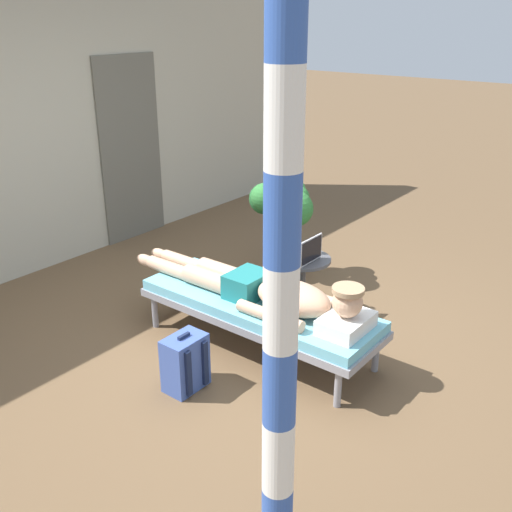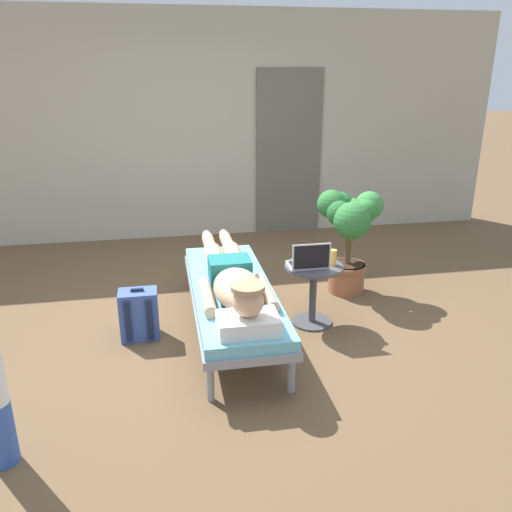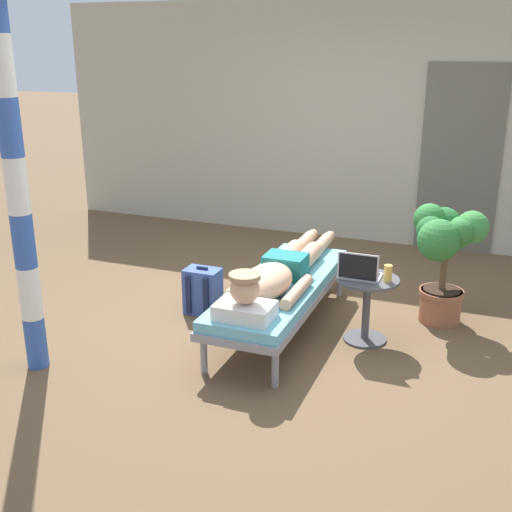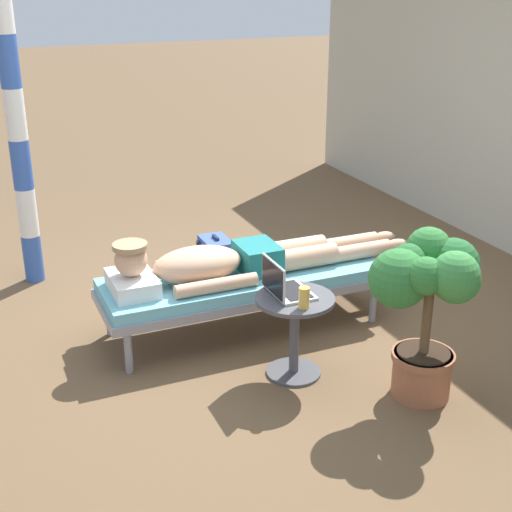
# 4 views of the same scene
# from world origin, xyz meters

# --- Properties ---
(ground_plane) EXTENTS (40.00, 40.00, 0.00)m
(ground_plane) POSITION_xyz_m (0.00, 0.00, 0.00)
(ground_plane) COLOR brown
(house_wall_back) EXTENTS (7.60, 0.20, 2.70)m
(house_wall_back) POSITION_xyz_m (-0.03, 2.70, 1.35)
(house_wall_back) COLOR #B2AD99
(house_wall_back) RESTS_ON ground
(house_door_panel) EXTENTS (0.84, 0.03, 2.04)m
(house_door_panel) POSITION_xyz_m (1.09, 2.59, 1.02)
(house_door_panel) COLOR #625F54
(house_door_panel) RESTS_ON ground
(lounge_chair) EXTENTS (0.64, 1.96, 0.42)m
(lounge_chair) POSITION_xyz_m (-0.03, -0.08, 0.35)
(lounge_chair) COLOR gray
(lounge_chair) RESTS_ON ground
(person_reclining) EXTENTS (0.53, 2.17, 0.33)m
(person_reclining) POSITION_xyz_m (-0.03, -0.18, 0.52)
(person_reclining) COLOR white
(person_reclining) RESTS_ON lounge_chair
(side_table) EXTENTS (0.48, 0.48, 0.52)m
(side_table) POSITION_xyz_m (0.66, -0.03, 0.36)
(side_table) COLOR #4C4C51
(side_table) RESTS_ON ground
(laptop) EXTENTS (0.31, 0.24, 0.23)m
(laptop) POSITION_xyz_m (0.60, -0.08, 0.58)
(laptop) COLOR silver
(laptop) RESTS_ON side_table
(drink_glass) EXTENTS (0.06, 0.06, 0.13)m
(drink_glass) POSITION_xyz_m (0.81, -0.05, 0.59)
(drink_glass) COLOR gold
(drink_glass) RESTS_ON side_table
(backpack) EXTENTS (0.30, 0.26, 0.42)m
(backpack) POSITION_xyz_m (-0.76, -0.01, 0.20)
(backpack) COLOR #3F59A5
(backpack) RESTS_ON ground
(potted_plant) EXTENTS (0.61, 0.68, 0.98)m
(potted_plant) POSITION_xyz_m (1.16, 0.56, 0.66)
(potted_plant) COLOR #9E5B3D
(potted_plant) RESTS_ON ground
(porch_post) EXTENTS (0.15, 0.15, 2.67)m
(porch_post) POSITION_xyz_m (-1.46, -1.31, 1.34)
(porch_post) COLOR #3359B2
(porch_post) RESTS_ON ground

